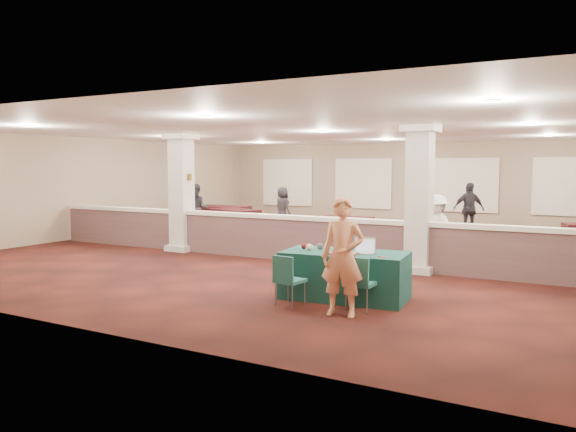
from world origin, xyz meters
The scene contains 30 objects.
ground centered at (0.00, 0.00, 0.00)m, with size 16.00×16.00×0.00m, color #411510.
wall_back centered at (0.00, 8.00, 1.60)m, with size 16.00×0.04×3.20m, color gray.
wall_front centered at (0.00, -8.00, 1.60)m, with size 16.00×0.04×3.20m, color gray.
wall_left centered at (-8.00, 0.00, 1.60)m, with size 0.04×16.00×3.20m, color gray.
ceiling centered at (0.00, 0.00, 3.20)m, with size 16.00×16.00×0.02m, color white.
partition_wall centered at (0.00, -1.50, 0.57)m, with size 15.60×0.28×1.10m.
column_left centered at (-3.50, -1.50, 1.64)m, with size 0.72×0.72×3.20m.
column_right centered at (3.00, -1.50, 1.64)m, with size 0.72×0.72×3.20m.
sconce_left centered at (-3.78, -1.50, 2.00)m, with size 0.12×0.12×0.18m.
sconce_right centered at (-3.22, -1.50, 2.00)m, with size 0.12×0.12×0.18m.
near_table centered at (2.58, -4.52, 0.40)m, with size 2.11×1.05×0.81m, color #103C35.
conf_chair_main centered at (3.11, -5.19, 0.51)m, with size 0.44×0.45×0.86m.
conf_chair_side centered at (1.98, -5.48, 0.49)m, with size 0.47×0.48×0.84m.
woman centered at (3.00, -5.58, 0.91)m, with size 0.65×0.44×1.81m, color #FF996E.
far_table_front_left centered at (-4.91, 3.00, 0.39)m, with size 1.93×0.97×0.78m, color black.
far_table_front_center centered at (-1.20, 2.79, 0.32)m, with size 1.59×0.80×0.65m, color black.
far_table_back_left centered at (-6.12, 4.07, 0.39)m, with size 1.94×0.97×0.79m, color black.
far_table_back_center centered at (-0.69, 3.20, 0.34)m, with size 1.66×0.83×0.67m, color black.
attendee_a centered at (-5.69, 1.92, 0.84)m, with size 0.81×0.45×1.69m, color black.
attendee_b centered at (3.00, 0.00, 0.80)m, with size 1.03×0.47×1.61m, color silver.
attendee_c centered at (2.63, 5.64, 0.88)m, with size 1.03×0.49×1.76m, color black.
attendee_d centered at (-4.00, 4.89, 0.76)m, with size 0.75×0.41×1.52m, color black.
laptop_base centered at (2.92, -4.54, 0.82)m, with size 0.37×0.26×0.02m, color silver.
laptop_screen centered at (2.90, -4.41, 0.95)m, with size 0.37×0.01×0.24m, color silver.
screen_glow centered at (2.91, -4.42, 0.93)m, with size 0.33×0.00×0.21m, color silver.
knitting centered at (2.67, -4.79, 0.83)m, with size 0.44×0.33×0.03m, color #A8501A.
yarn_cream centered at (1.99, -4.69, 0.87)m, with size 0.12×0.12×0.12m, color beige.
yarn_red centered at (1.80, -4.55, 0.87)m, with size 0.11×0.11×0.11m, color maroon.
yarn_grey centered at (2.07, -4.44, 0.87)m, with size 0.12×0.12×0.12m, color #4B4C50.
scissors centered at (3.33, -4.75, 0.82)m, with size 0.13×0.03×0.01m, color red.
Camera 1 is at (6.35, -13.32, 2.26)m, focal length 35.00 mm.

